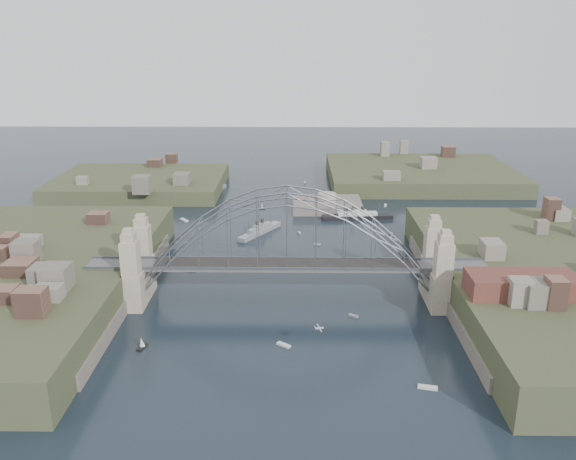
# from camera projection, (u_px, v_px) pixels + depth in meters

# --- Properties ---
(ground) EXTENTS (500.00, 500.00, 0.00)m
(ground) POSITION_uv_depth(u_px,v_px,m) (287.00, 300.00, 128.51)
(ground) COLOR black
(ground) RESTS_ON ground
(bridge) EXTENTS (84.00, 13.80, 24.60)m
(bridge) POSITION_uv_depth(u_px,v_px,m) (287.00, 246.00, 124.66)
(bridge) COLOR #4E4E50
(bridge) RESTS_ON ground
(shore_west) EXTENTS (50.50, 90.00, 12.00)m
(shore_west) POSITION_uv_depth(u_px,v_px,m) (20.00, 291.00, 128.61)
(shore_west) COLOR #353B21
(shore_west) RESTS_ON ground
(shore_east) EXTENTS (50.50, 90.00, 12.00)m
(shore_east) POSITION_uv_depth(u_px,v_px,m) (556.00, 293.00, 127.18)
(shore_east) COLOR #353B21
(shore_east) RESTS_ON ground
(headland_nw) EXTENTS (60.00, 45.00, 9.00)m
(headland_nw) POSITION_uv_depth(u_px,v_px,m) (141.00, 188.00, 219.27)
(headland_nw) COLOR #353B21
(headland_nw) RESTS_ON ground
(headland_ne) EXTENTS (70.00, 55.00, 9.50)m
(headland_ne) POSITION_uv_depth(u_px,v_px,m) (420.00, 179.00, 232.12)
(headland_ne) COLOR #353B21
(headland_ne) RESTS_ON ground
(fort_island) EXTENTS (22.00, 16.00, 9.40)m
(fort_island) POSITION_uv_depth(u_px,v_px,m) (327.00, 210.00, 194.95)
(fort_island) COLOR #5B5349
(fort_island) RESTS_ON ground
(wharf_shed) EXTENTS (20.00, 8.00, 4.00)m
(wharf_shed) POSITION_uv_depth(u_px,v_px,m) (522.00, 285.00, 111.54)
(wharf_shed) COLOR #592D26
(wharf_shed) RESTS_ON shore_east
(finger_pier) EXTENTS (4.00, 22.00, 1.40)m
(finger_pier) POSITION_uv_depth(u_px,v_px,m) (515.00, 368.00, 101.22)
(finger_pier) COLOR #4E4E50
(finger_pier) RESTS_ON ground
(naval_cruiser_near) EXTENTS (11.68, 16.93, 5.51)m
(naval_cruiser_near) POSITION_uv_depth(u_px,v_px,m) (260.00, 231.00, 171.14)
(naval_cruiser_near) COLOR gray
(naval_cruiser_near) RESTS_ON ground
(naval_cruiser_far) EXTENTS (5.96, 15.15, 5.11)m
(naval_cruiser_far) POSITION_uv_depth(u_px,v_px,m) (216.00, 190.00, 216.24)
(naval_cruiser_far) COLOR gray
(naval_cruiser_far) RESTS_ON ground
(ocean_liner) EXTENTS (22.07, 4.95, 5.37)m
(ocean_liner) POSITION_uv_depth(u_px,v_px,m) (357.00, 216.00, 184.54)
(ocean_liner) COLOR black
(ocean_liner) RESTS_ON ground
(aeroplane) EXTENTS (1.68, 3.01, 0.44)m
(aeroplane) POSITION_uv_depth(u_px,v_px,m) (318.00, 328.00, 104.40)
(aeroplane) COLOR #9FA1A6
(small_boat_a) EXTENTS (2.33, 1.11, 2.38)m
(small_boat_a) POSITION_uv_depth(u_px,v_px,m) (192.00, 268.00, 144.10)
(small_boat_a) COLOR beige
(small_boat_a) RESTS_ON ground
(small_boat_b) EXTENTS (1.99, 1.05, 0.45)m
(small_boat_b) POSITION_uv_depth(u_px,v_px,m) (317.00, 245.00, 162.03)
(small_boat_b) COLOR beige
(small_boat_b) RESTS_ON ground
(small_boat_c) EXTENTS (2.80, 2.45, 0.45)m
(small_boat_c) POSITION_uv_depth(u_px,v_px,m) (284.00, 345.00, 109.81)
(small_boat_c) COLOR beige
(small_boat_c) RESTS_ON ground
(small_boat_d) EXTENTS (1.67, 2.03, 2.38)m
(small_boat_d) POSITION_uv_depth(u_px,v_px,m) (392.00, 234.00, 167.89)
(small_boat_d) COLOR beige
(small_boat_d) RESTS_ON ground
(small_boat_e) EXTENTS (3.22, 3.73, 0.45)m
(small_boat_e) POSITION_uv_depth(u_px,v_px,m) (184.00, 220.00, 183.22)
(small_boat_e) COLOR beige
(small_boat_e) RESTS_ON ground
(small_boat_f) EXTENTS (1.05, 1.57, 1.43)m
(small_boat_f) POSITION_uv_depth(u_px,v_px,m) (299.00, 233.00, 171.02)
(small_boat_f) COLOR beige
(small_boat_f) RESTS_ON ground
(small_boat_g) EXTENTS (3.31, 1.70, 0.45)m
(small_boat_g) POSITION_uv_depth(u_px,v_px,m) (428.00, 388.00, 96.64)
(small_boat_g) COLOR beige
(small_boat_g) RESTS_ON ground
(small_boat_h) EXTENTS (1.91, 1.00, 2.38)m
(small_boat_h) POSITION_uv_depth(u_px,v_px,m) (262.00, 206.00, 194.90)
(small_boat_h) COLOR beige
(small_boat_h) RESTS_ON ground
(small_boat_i) EXTENTS (1.98, 1.86, 0.45)m
(small_boat_i) POSITION_uv_depth(u_px,v_px,m) (440.00, 277.00, 140.69)
(small_boat_i) COLOR beige
(small_boat_i) RESTS_ON ground
(small_boat_j) EXTENTS (1.51, 2.87, 2.38)m
(small_boat_j) POSITION_uv_depth(u_px,v_px,m) (142.00, 344.00, 108.81)
(small_boat_j) COLOR beige
(small_boat_j) RESTS_ON ground
(small_boat_k) EXTENTS (1.32, 1.71, 1.43)m
(small_boat_k) POSITION_uv_depth(u_px,v_px,m) (305.00, 182.00, 228.77)
(small_boat_k) COLOR beige
(small_boat_k) RESTS_ON ground
(small_boat_l) EXTENTS (0.79, 2.34, 0.45)m
(small_boat_l) POSITION_uv_depth(u_px,v_px,m) (138.00, 245.00, 161.89)
(small_boat_l) COLOR beige
(small_boat_l) RESTS_ON ground
(small_boat_m) EXTENTS (2.05, 1.72, 0.45)m
(small_boat_m) POSITION_uv_depth(u_px,v_px,m) (353.00, 316.00, 121.13)
(small_boat_m) COLOR beige
(small_boat_m) RESTS_ON ground
(small_boat_n) EXTENTS (1.30, 2.70, 0.45)m
(small_boat_n) POSITION_uv_depth(u_px,v_px,m) (385.00, 205.00, 198.84)
(small_boat_n) COLOR beige
(small_boat_n) RESTS_ON ground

